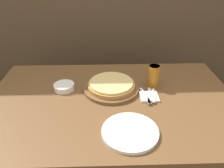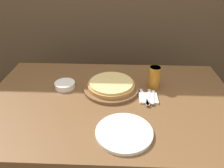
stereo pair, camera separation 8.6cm
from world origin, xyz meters
name	(u,v)px [view 1 (the left image)]	position (x,y,z in m)	size (l,w,h in m)	color
dining_table	(112,144)	(0.00, 0.00, 0.38)	(1.50, 0.95, 0.75)	brown
pizza_on_board	(112,86)	(0.00, 0.11, 0.78)	(0.35, 0.35, 0.06)	brown
beer_glass	(154,75)	(0.27, 0.14, 0.83)	(0.07, 0.07, 0.15)	#B7701E
dinner_plate	(130,132)	(0.08, -0.29, 0.76)	(0.28, 0.28, 0.02)	white
side_bowl	(64,87)	(-0.30, 0.12, 0.77)	(0.13, 0.13, 0.04)	white
napkin_stack	(149,97)	(0.23, 0.01, 0.76)	(0.11, 0.11, 0.01)	silver
fork	(145,95)	(0.20, 0.01, 0.77)	(0.05, 0.17, 0.00)	silver
dinner_knife	(149,95)	(0.23, 0.01, 0.77)	(0.05, 0.17, 0.00)	silver
spoon	(153,95)	(0.25, 0.01, 0.77)	(0.04, 0.15, 0.00)	silver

